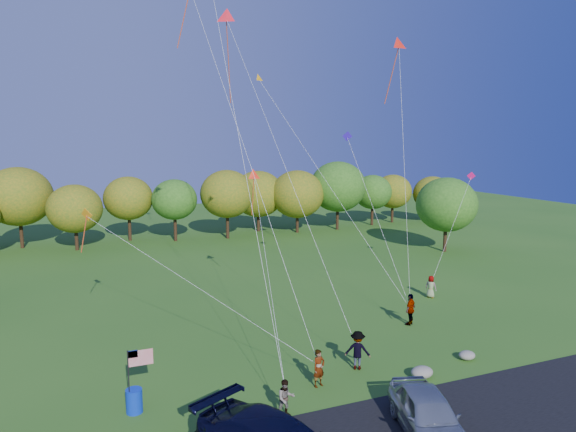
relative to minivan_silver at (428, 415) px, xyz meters
The scene contains 13 objects.
ground 4.77m from the minivan_silver, 116.42° to the left, with size 140.00×140.00×0.00m, color #2D5F1B.
treeline 40.06m from the minivan_silver, 89.84° to the left, with size 75.07×27.74×8.12m.
minivan_silver is the anchor object (origin of this frame).
flyer_a 5.60m from the minivan_silver, 111.62° to the left, with size 0.63×0.42×1.74m, color #4C4C59.
flyer_b 5.56m from the minivan_silver, 142.34° to the left, with size 0.75×0.59×1.55m, color #4C4C59.
flyer_c 6.13m from the minivan_silver, 85.68° to the left, with size 1.24×0.71×1.92m, color #4C4C59.
flyer_d 12.07m from the minivan_silver, 57.72° to the left, with size 1.14×0.47×1.94m, color #4C4C59.
flyer_e 17.98m from the minivan_silver, 52.20° to the left, with size 0.77×0.50×1.58m, color #4C4C59.
trash_barrel 11.73m from the minivan_silver, 149.20° to the left, with size 0.67×0.67×1.00m, color #0C32C2.
flag_assembly 11.60m from the minivan_silver, 149.48° to the left, with size 1.02×0.66×2.76m.
boulder_near 5.03m from the minivan_silver, 55.76° to the left, with size 1.09×0.86×0.55m, color gray.
boulder_far 7.95m from the minivan_silver, 38.61° to the left, with size 0.87×0.72×0.45m, color slate.
kites_aloft 24.36m from the minivan_silver, 92.35° to the left, with size 27.29×6.51×19.76m.
Camera 1 is at (-9.52, -18.83, 11.13)m, focal length 32.00 mm.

